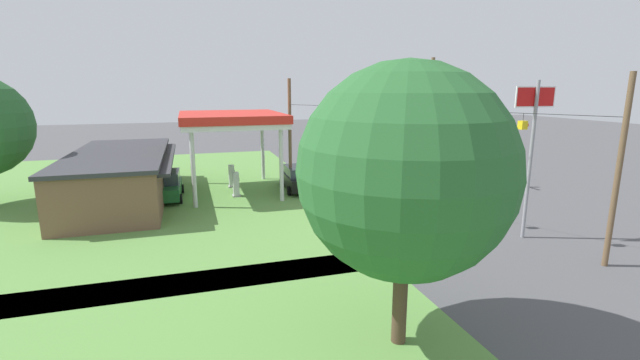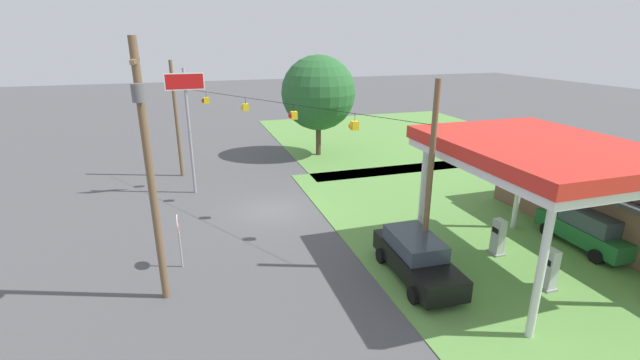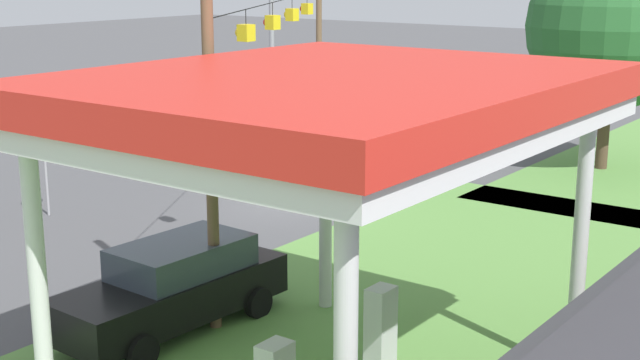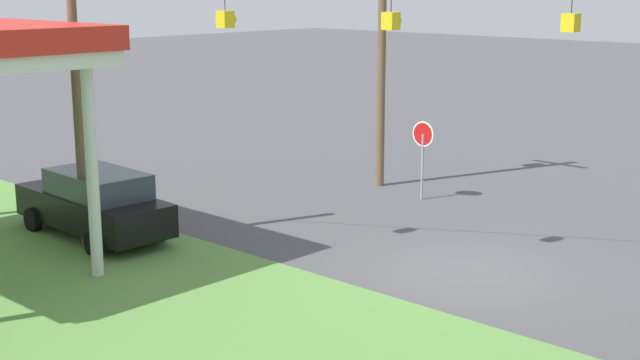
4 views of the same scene
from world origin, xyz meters
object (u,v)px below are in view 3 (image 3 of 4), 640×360
at_px(gas_station_canopy, 333,105).
at_px(tree_west_verge, 611,26).
at_px(stop_sign_overhead, 271,15).
at_px(stop_sign_roadside, 45,157).
at_px(fuel_pump_near, 380,335).
at_px(car_at_pumps_front, 175,286).

height_order(gas_station_canopy, tree_west_verge, tree_west_verge).
bearing_deg(stop_sign_overhead, gas_station_canopy, 42.50).
distance_m(gas_station_canopy, stop_sign_roadside, 15.30).
distance_m(stop_sign_overhead, tree_west_verge, 12.41).
height_order(gas_station_canopy, fuel_pump_near, gas_station_canopy).
height_order(car_at_pumps_front, stop_sign_overhead, stop_sign_overhead).
relative_size(fuel_pump_near, car_at_pumps_front, 0.33).
height_order(car_at_pumps_front, stop_sign_roadside, stop_sign_roadside).
bearing_deg(car_at_pumps_front, fuel_pump_near, 100.55).
relative_size(stop_sign_roadside, stop_sign_overhead, 0.31).
bearing_deg(gas_station_canopy, stop_sign_overhead, -137.50).
height_order(gas_station_canopy, stop_sign_overhead, stop_sign_overhead).
bearing_deg(tree_west_verge, fuel_pump_near, 7.91).
height_order(fuel_pump_near, stop_sign_overhead, stop_sign_overhead).
bearing_deg(gas_station_canopy, fuel_pump_near, -179.95).
distance_m(fuel_pump_near, stop_sign_roadside, 14.52).
bearing_deg(tree_west_verge, stop_sign_overhead, -57.98).
bearing_deg(gas_station_canopy, car_at_pumps_front, -100.51).
bearing_deg(fuel_pump_near, gas_station_canopy, 0.05).
distance_m(car_at_pumps_front, tree_west_verge, 20.71).
height_order(gas_station_canopy, stop_sign_roadside, gas_station_canopy).
xyz_separation_m(fuel_pump_near, car_at_pumps_front, (0.66, -4.67, 0.12)).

